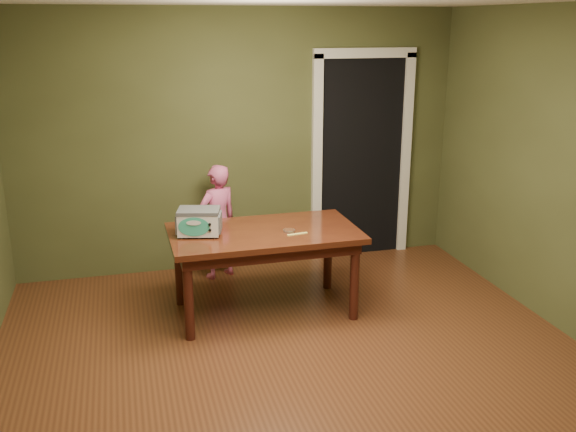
# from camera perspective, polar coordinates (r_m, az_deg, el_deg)

# --- Properties ---
(floor) EXTENTS (5.00, 5.00, 0.00)m
(floor) POSITION_cam_1_polar(r_m,az_deg,el_deg) (4.65, 2.05, -14.90)
(floor) COLOR brown
(floor) RESTS_ON ground
(room_shell) EXTENTS (4.52, 5.02, 2.61)m
(room_shell) POSITION_cam_1_polar(r_m,az_deg,el_deg) (4.03, 2.30, 6.22)
(room_shell) COLOR #4B522B
(room_shell) RESTS_ON ground
(doorway) EXTENTS (1.10, 0.66, 2.25)m
(doorway) POSITION_cam_1_polar(r_m,az_deg,el_deg) (7.15, 5.68, 5.54)
(doorway) COLOR black
(doorway) RESTS_ON ground
(dining_table) EXTENTS (1.61, 0.91, 0.75)m
(dining_table) POSITION_cam_1_polar(r_m,az_deg,el_deg) (5.49, -2.14, -2.28)
(dining_table) COLOR #3C170D
(dining_table) RESTS_ON floor
(toy_oven) EXTENTS (0.41, 0.32, 0.22)m
(toy_oven) POSITION_cam_1_polar(r_m,az_deg,el_deg) (5.35, -7.92, -0.44)
(toy_oven) COLOR #4C4F54
(toy_oven) RESTS_ON dining_table
(baking_pan) EXTENTS (0.10, 0.10, 0.02)m
(baking_pan) POSITION_cam_1_polar(r_m,az_deg,el_deg) (5.41, 0.10, -1.31)
(baking_pan) COLOR silver
(baking_pan) RESTS_ON dining_table
(spatula) EXTENTS (0.18, 0.05, 0.01)m
(spatula) POSITION_cam_1_polar(r_m,az_deg,el_deg) (5.35, 0.84, -1.61)
(spatula) COLOR #F0E568
(spatula) RESTS_ON dining_table
(child) EXTENTS (0.49, 0.42, 1.14)m
(child) POSITION_cam_1_polar(r_m,az_deg,el_deg) (6.32, -6.25, -0.51)
(child) COLOR #D8598F
(child) RESTS_ON floor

